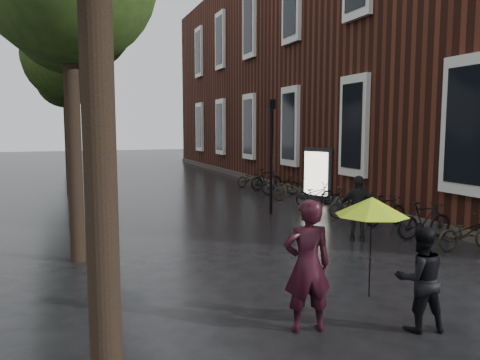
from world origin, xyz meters
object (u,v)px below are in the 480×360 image
parked_bicycles (318,195)px  ad_lightbox (319,174)px  person_black (420,278)px  pedestrian_walking (359,208)px  person_burgundy (307,266)px  lamp_post (271,145)px

parked_bicycles → ad_lightbox: 1.52m
person_black → ad_lightbox: 12.16m
person_black → pedestrian_walking: size_ratio=0.90×
pedestrian_walking → ad_lightbox: (2.49, 6.26, 0.21)m
person_burgundy → ad_lightbox: ad_lightbox is taller
ad_lightbox → pedestrian_walking: bearing=-131.9°
person_black → parked_bicycles: 10.78m
parked_bicycles → ad_lightbox: bearing=58.3°
person_burgundy → lamp_post: bearing=-100.8°
person_black → lamp_post: size_ratio=0.40×
pedestrian_walking → lamp_post: size_ratio=0.44×
person_black → lamp_post: (1.86, 9.23, 1.59)m
person_burgundy → pedestrian_walking: size_ratio=1.13×
parked_bicycles → person_black: bearing=-112.5°
pedestrian_walking → lamp_post: 4.62m
person_burgundy → person_black: (1.55, -0.55, -0.20)m
parked_bicycles → lamp_post: 3.05m
parked_bicycles → lamp_post: (-2.27, -0.73, 1.91)m
person_burgundy → person_black: person_burgundy is taller
parked_bicycles → lamp_post: bearing=-162.2°
lamp_post → person_burgundy: bearing=-111.4°
person_burgundy → parked_bicycles: bearing=-110.5°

